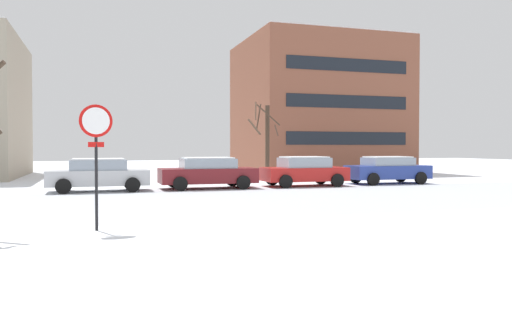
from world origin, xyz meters
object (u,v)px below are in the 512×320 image
(stop_sign, at_px, (96,142))
(parked_car_maroon, at_px, (208,172))
(parked_car_red, at_px, (304,171))
(parked_car_silver, at_px, (98,174))
(parked_car_blue, at_px, (388,170))

(stop_sign, distance_m, parked_car_maroon, 11.97)
(parked_car_red, bearing_deg, parked_car_silver, -179.66)
(parked_car_red, bearing_deg, parked_car_maroon, -179.80)
(parked_car_silver, height_order, parked_car_maroon, parked_car_maroon)
(parked_car_silver, bearing_deg, parked_car_blue, 1.02)
(parked_car_blue, bearing_deg, parked_car_red, -177.63)
(parked_car_maroon, distance_m, parked_car_red, 4.87)
(parked_car_maroon, xyz_separation_m, parked_car_red, (4.87, 0.02, -0.00))
(stop_sign, xyz_separation_m, parked_car_maroon, (4.96, 10.82, -1.30))
(parked_car_silver, xyz_separation_m, parked_car_red, (9.74, 0.06, 0.01))
(parked_car_silver, relative_size, parked_car_blue, 0.99)
(parked_car_blue, bearing_deg, parked_car_maroon, -178.71)
(stop_sign, relative_size, parked_car_maroon, 0.66)
(parked_car_silver, height_order, parked_car_blue, same)
(parked_car_silver, distance_m, parked_car_blue, 14.61)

